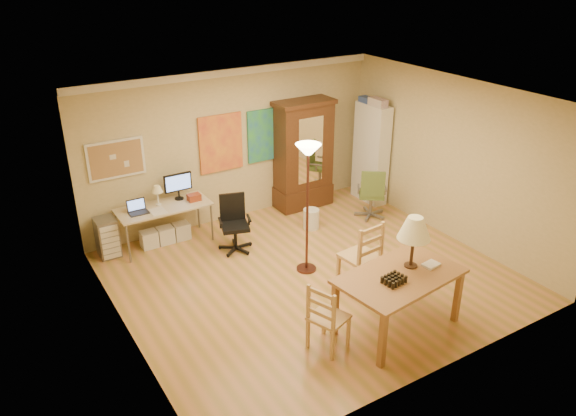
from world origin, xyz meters
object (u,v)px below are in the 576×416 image
office_chair_black (235,236)px  armoire (303,162)px  dining_table (405,261)px  office_chair_green (371,204)px  bookshelf (371,154)px  computer_desk (166,220)px

office_chair_black → armoire: armoire is taller
dining_table → office_chair_green: 3.30m
office_chair_black → armoire: size_ratio=0.45×
armoire → bookshelf: bearing=-19.4°
office_chair_black → dining_table: bearing=-72.5°
office_chair_green → bookshelf: bookshelf is taller
computer_desk → armoire: 2.80m
office_chair_green → dining_table: bearing=-122.5°
computer_desk → bookshelf: bearing=-5.1°
office_chair_black → armoire: bearing=25.0°
armoire → computer_desk: bearing=-178.2°
office_chair_green → armoire: armoire is taller
office_chair_green → bookshelf: 1.06m
office_chair_green → computer_desk: bearing=164.0°
dining_table → armoire: armoire is taller
office_chair_green → bookshelf: bearing=53.7°
dining_table → office_chair_black: dining_table is taller
computer_desk → armoire: size_ratio=0.74×
bookshelf → computer_desk: bearing=174.9°
office_chair_black → bookshelf: bearing=8.0°
office_chair_black → armoire: 2.18m
dining_table → office_chair_black: 3.15m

